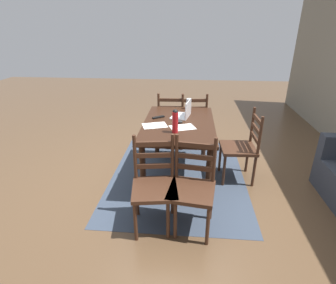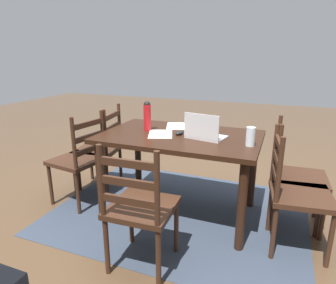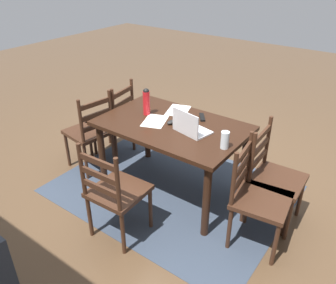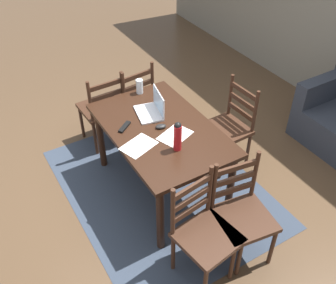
{
  "view_description": "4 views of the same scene",
  "coord_description": "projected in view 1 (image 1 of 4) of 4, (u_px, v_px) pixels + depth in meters",
  "views": [
    {
      "loc": [
        3.24,
        0.14,
        1.94
      ],
      "look_at": [
        0.06,
        -0.13,
        0.53
      ],
      "focal_mm": 28.61,
      "sensor_mm": 36.0,
      "label": 1
    },
    {
      "loc": [
        -0.84,
        2.42,
        1.48
      ],
      "look_at": [
        0.11,
        0.03,
        0.71
      ],
      "focal_mm": 31.45,
      "sensor_mm": 36.0,
      "label": 2
    },
    {
      "loc": [
        -1.73,
        2.42,
        2.24
      ],
      "look_at": [
        0.02,
        0.04,
        0.59
      ],
      "focal_mm": 36.58,
      "sensor_mm": 36.0,
      "label": 3
    },
    {
      "loc": [
        2.5,
        -1.41,
        2.95
      ],
      "look_at": [
        0.14,
        -0.01,
        0.71
      ],
      "focal_mm": 41.83,
      "sensor_mm": 36.0,
      "label": 4
    }
  ],
  "objects": [
    {
      "name": "paper_stack_left",
      "position": [
        182.0,
        127.0,
        3.27
      ],
      "size": [
        0.3,
        0.35,
        0.0
      ],
      "primitive_type": "cube",
      "rotation": [
        0.0,
        0.0,
        0.36
      ],
      "color": "white",
      "rests_on": "dining_table"
    },
    {
      "name": "paper_stack_right",
      "position": [
        155.0,
        125.0,
        3.33
      ],
      "size": [
        0.29,
        0.35,
        0.0
      ],
      "primitive_type": "cube",
      "rotation": [
        0.0,
        0.0,
        0.33
      ],
      "color": "white",
      "rests_on": "dining_table"
    },
    {
      "name": "laptop",
      "position": [
        184.0,
        113.0,
        3.62
      ],
      "size": [
        0.36,
        0.28,
        0.23
      ],
      "color": "silver",
      "rests_on": "dining_table"
    },
    {
      "name": "dining_table",
      "position": [
        179.0,
        130.0,
        3.47
      ],
      "size": [
        1.42,
        0.9,
        0.78
      ],
      "color": "black",
      "rests_on": "ground"
    },
    {
      "name": "area_rug",
      "position": [
        178.0,
        175.0,
        3.74
      ],
      "size": [
        2.34,
        1.8,
        0.01
      ],
      "primitive_type": "cube",
      "color": "#333D4C",
      "rests_on": "ground"
    },
    {
      "name": "chair_left_far",
      "position": [
        193.0,
        121.0,
        4.45
      ],
      "size": [
        0.49,
        0.49,
        0.95
      ],
      "color": "#3D2316",
      "rests_on": "ground"
    },
    {
      "name": "chair_far_head",
      "position": [
        241.0,
        147.0,
        3.49
      ],
      "size": [
        0.46,
        0.46,
        0.95
      ],
      "color": "#3D2316",
      "rests_on": "ground"
    },
    {
      "name": "ground_plane",
      "position": [
        178.0,
        175.0,
        3.75
      ],
      "size": [
        14.0,
        14.0,
        0.0
      ],
      "primitive_type": "plane",
      "color": "brown"
    },
    {
      "name": "chair_left_near",
      "position": [
        171.0,
        120.0,
        4.48
      ],
      "size": [
        0.46,
        0.46,
        0.95
      ],
      "color": "#3D2316",
      "rests_on": "ground"
    },
    {
      "name": "chair_right_far",
      "position": [
        192.0,
        188.0,
        2.63
      ],
      "size": [
        0.5,
        0.5,
        0.95
      ],
      "color": "#3D2316",
      "rests_on": "ground"
    },
    {
      "name": "tv_remote",
      "position": [
        158.0,
        117.0,
        3.6
      ],
      "size": [
        0.14,
        0.16,
        0.02
      ],
      "primitive_type": "cube",
      "rotation": [
        0.0,
        0.0,
        0.63
      ],
      "color": "black",
      "rests_on": "dining_table"
    },
    {
      "name": "water_bottle",
      "position": [
        175.0,
        121.0,
        3.07
      ],
      "size": [
        0.07,
        0.07,
        0.28
      ],
      "color": "red",
      "rests_on": "dining_table"
    },
    {
      "name": "computer_mouse",
      "position": [
        179.0,
        122.0,
        3.42
      ],
      "size": [
        0.08,
        0.11,
        0.03
      ],
      "primitive_type": "ellipsoid",
      "rotation": [
        0.0,
        0.0,
        -0.26
      ],
      "color": "black",
      "rests_on": "dining_table"
    },
    {
      "name": "drinking_glass",
      "position": [
        189.0,
        104.0,
        3.96
      ],
      "size": [
        0.07,
        0.07,
        0.15
      ],
      "primitive_type": "cylinder",
      "color": "silver",
      "rests_on": "dining_table"
    },
    {
      "name": "chair_right_near",
      "position": [
        155.0,
        186.0,
        2.66
      ],
      "size": [
        0.5,
        0.5,
        0.95
      ],
      "color": "#3D2316",
      "rests_on": "ground"
    }
  ]
}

